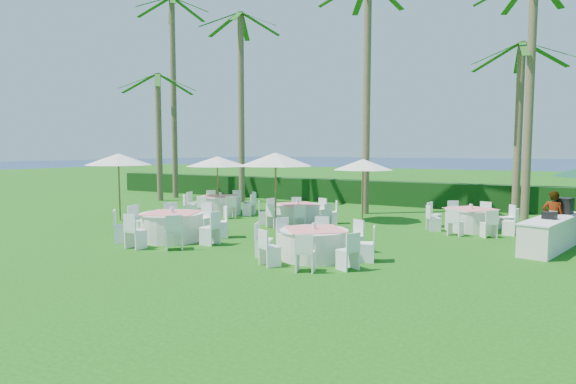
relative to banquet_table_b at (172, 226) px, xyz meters
name	(u,v)px	position (x,y,z in m)	size (l,w,h in m)	color
ground	(218,240)	(1.22, 0.72, -0.45)	(120.00, 120.00, 0.00)	#184E0D
hedge	(361,192)	(1.22, 12.72, 0.15)	(34.00, 1.00, 1.20)	black
ocean	(515,163)	(1.22, 102.72, -0.45)	(260.00, 260.00, 0.00)	#070D4C
banquet_table_b	(172,226)	(0.00, 0.00, 0.00)	(3.42, 3.42, 1.03)	silver
banquet_table_c	(314,243)	(4.99, -0.13, -0.05)	(3.03, 3.03, 0.93)	silver
banquet_table_d	(220,205)	(-2.45, 5.56, -0.03)	(3.19, 3.19, 0.96)	silver
banquet_table_e	(298,213)	(1.79, 4.83, -0.06)	(2.99, 2.99, 0.91)	silver
banquet_table_f	(470,219)	(7.72, 6.46, -0.05)	(3.05, 3.05, 0.93)	silver
umbrella_a	(118,159)	(-4.80, 2.13, 1.97)	(2.54, 2.54, 2.65)	brown
umbrella_b	(276,159)	(1.86, 3.10, 2.01)	(2.61, 2.61, 2.70)	brown
umbrella_c	(217,161)	(-2.64, 5.62, 1.84)	(2.69, 2.69, 2.51)	brown
umbrella_d	(363,165)	(3.67, 6.67, 1.77)	(2.40, 2.40, 2.44)	brown
buffet_table	(553,232)	(10.26, 4.43, 0.02)	(1.65, 3.92, 1.37)	silver
staff_person	(553,217)	(10.23, 5.19, 0.34)	(0.58, 0.38, 1.59)	gray
palm_a	(174,90)	(-9.31, 10.11, 5.76)	(4.32, 4.32, 11.47)	brown
palm_b	(241,100)	(-4.44, 9.97, 4.98)	(4.41, 4.09, 9.93)	brown
palm_c	(367,87)	(2.94, 8.89, 5.06)	(4.40, 4.15, 10.08)	brown
palm_d	(519,119)	(8.70, 11.71, 3.64)	(4.20, 4.39, 7.32)	brown
palm_e	(530,87)	(9.15, 10.36, 4.81)	(4.40, 4.11, 9.60)	brown
palm_f	(159,130)	(-8.87, 8.43, 3.44)	(4.33, 4.31, 6.94)	brown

